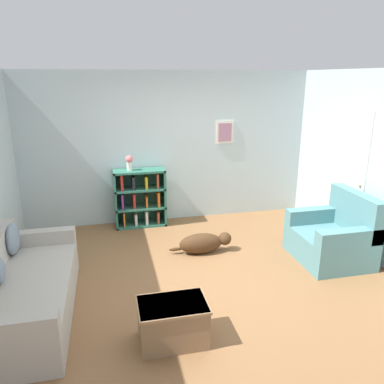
# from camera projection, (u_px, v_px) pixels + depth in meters

# --- Properties ---
(ground_plane) EXTENTS (14.00, 14.00, 0.00)m
(ground_plane) POSITION_uv_depth(u_px,v_px,m) (199.00, 279.00, 4.82)
(ground_plane) COLOR brown
(wall_back) EXTENTS (5.60, 0.13, 2.60)m
(wall_back) POSITION_uv_depth(u_px,v_px,m) (169.00, 148.00, 6.53)
(wall_back) COLOR silver
(wall_back) RESTS_ON ground_plane
(wall_right) EXTENTS (0.16, 5.00, 2.60)m
(wall_right) POSITION_uv_depth(u_px,v_px,m) (384.00, 170.00, 4.99)
(wall_right) COLOR silver
(wall_right) RESTS_ON ground_plane
(couch) EXTENTS (0.90, 2.04, 0.81)m
(couch) POSITION_uv_depth(u_px,v_px,m) (22.00, 292.00, 4.00)
(couch) COLOR #ADA89E
(couch) RESTS_ON ground_plane
(bookshelf) EXTENTS (0.87, 0.35, 0.99)m
(bookshelf) POSITION_uv_depth(u_px,v_px,m) (140.00, 198.00, 6.44)
(bookshelf) COLOR #2D6B56
(bookshelf) RESTS_ON ground_plane
(recliner_chair) EXTENTS (0.90, 1.02, 0.97)m
(recliner_chair) POSITION_uv_depth(u_px,v_px,m) (334.00, 237.00, 5.26)
(recliner_chair) COLOR slate
(recliner_chair) RESTS_ON ground_plane
(coffee_table) EXTENTS (0.67, 0.45, 0.42)m
(coffee_table) POSITION_uv_depth(u_px,v_px,m) (173.00, 321.00, 3.62)
(coffee_table) COLOR #846647
(coffee_table) RESTS_ON ground_plane
(dog) EXTENTS (0.94, 0.27, 0.30)m
(dog) POSITION_uv_depth(u_px,v_px,m) (204.00, 243.00, 5.49)
(dog) COLOR #472D19
(dog) RESTS_ON ground_plane
(vase) EXTENTS (0.12, 0.12, 0.25)m
(vase) POSITION_uv_depth(u_px,v_px,m) (129.00, 162.00, 6.20)
(vase) COLOR silver
(vase) RESTS_ON bookshelf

